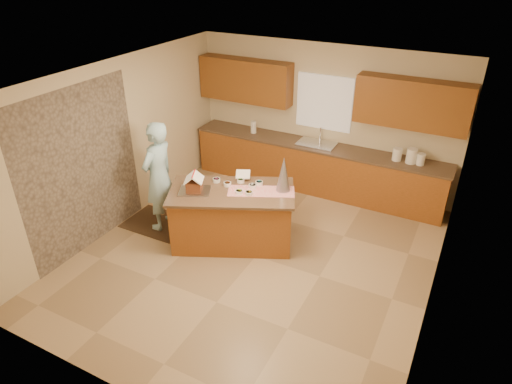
% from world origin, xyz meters
% --- Properties ---
extents(floor, '(5.50, 5.50, 0.00)m').
position_xyz_m(floor, '(0.00, 0.00, 0.00)').
color(floor, tan).
rests_on(floor, ground).
extents(ceiling, '(5.50, 5.50, 0.00)m').
position_xyz_m(ceiling, '(0.00, 0.00, 2.70)').
color(ceiling, silver).
rests_on(ceiling, floor).
extents(wall_back, '(5.50, 5.50, 0.00)m').
position_xyz_m(wall_back, '(0.00, 2.75, 1.35)').
color(wall_back, beige).
rests_on(wall_back, floor).
extents(wall_front, '(5.50, 5.50, 0.00)m').
position_xyz_m(wall_front, '(0.00, -2.75, 1.35)').
color(wall_front, beige).
rests_on(wall_front, floor).
extents(wall_left, '(5.50, 5.50, 0.00)m').
position_xyz_m(wall_left, '(-2.50, 0.00, 1.35)').
color(wall_left, beige).
rests_on(wall_left, floor).
extents(wall_right, '(5.50, 5.50, 0.00)m').
position_xyz_m(wall_right, '(2.50, 0.00, 1.35)').
color(wall_right, beige).
rests_on(wall_right, floor).
extents(stone_accent, '(0.00, 2.50, 2.50)m').
position_xyz_m(stone_accent, '(-2.48, -0.80, 1.25)').
color(stone_accent, gray).
rests_on(stone_accent, wall_left).
extents(window_curtain, '(1.05, 0.03, 1.00)m').
position_xyz_m(window_curtain, '(0.00, 2.72, 1.65)').
color(window_curtain, white).
rests_on(window_curtain, wall_back).
extents(back_counter_base, '(4.80, 0.60, 0.88)m').
position_xyz_m(back_counter_base, '(0.00, 2.45, 0.44)').
color(back_counter_base, '#9B5020').
rests_on(back_counter_base, floor).
extents(back_counter_top, '(4.85, 0.63, 0.04)m').
position_xyz_m(back_counter_top, '(0.00, 2.45, 0.90)').
color(back_counter_top, brown).
rests_on(back_counter_top, back_counter_base).
extents(upper_cabinet_left, '(1.85, 0.35, 0.80)m').
position_xyz_m(upper_cabinet_left, '(-1.55, 2.57, 1.90)').
color(upper_cabinet_left, brown).
rests_on(upper_cabinet_left, wall_back).
extents(upper_cabinet_right, '(1.85, 0.35, 0.80)m').
position_xyz_m(upper_cabinet_right, '(1.55, 2.57, 1.90)').
color(upper_cabinet_right, brown).
rests_on(upper_cabinet_right, wall_back).
extents(sink, '(0.70, 0.45, 0.12)m').
position_xyz_m(sink, '(0.00, 2.45, 0.89)').
color(sink, silver).
rests_on(sink, back_counter_top).
extents(faucet, '(0.03, 0.03, 0.28)m').
position_xyz_m(faucet, '(0.00, 2.63, 1.06)').
color(faucet, silver).
rests_on(faucet, back_counter_top).
extents(island_base, '(2.01, 1.57, 0.88)m').
position_xyz_m(island_base, '(-0.51, 0.19, 0.44)').
color(island_base, '#9B5020').
rests_on(island_base, floor).
extents(island_top, '(2.12, 1.68, 0.04)m').
position_xyz_m(island_top, '(-0.51, 0.19, 0.90)').
color(island_top, brown).
rests_on(island_top, island_base).
extents(table_runner, '(1.06, 0.75, 0.01)m').
position_xyz_m(table_runner, '(-0.11, 0.38, 0.92)').
color(table_runner, red).
rests_on(table_runner, island_top).
extents(baking_tray, '(0.56, 0.50, 0.02)m').
position_xyz_m(baking_tray, '(-0.99, -0.08, 0.93)').
color(baking_tray, silver).
rests_on(baking_tray, island_top).
extents(cookbook, '(0.27, 0.25, 0.09)m').
position_xyz_m(cookbook, '(-0.54, 0.60, 1.01)').
color(cookbook, white).
rests_on(cookbook, island_top).
extents(tinsel_tree, '(0.29, 0.29, 0.55)m').
position_xyz_m(tinsel_tree, '(0.17, 0.57, 1.19)').
color(tinsel_tree, silver).
rests_on(tinsel_tree, island_top).
extents(rug, '(1.24, 0.81, 0.01)m').
position_xyz_m(rug, '(-1.83, 0.06, 0.01)').
color(rug, black).
rests_on(rug, floor).
extents(boy, '(0.45, 0.67, 1.83)m').
position_xyz_m(boy, '(-1.78, 0.06, 0.93)').
color(boy, '#A3D4E8').
rests_on(boy, rug).
extents(canister_a, '(0.16, 0.16, 0.22)m').
position_xyz_m(canister_a, '(1.46, 2.45, 1.03)').
color(canister_a, white).
rests_on(canister_a, back_counter_top).
extents(canister_b, '(0.18, 0.18, 0.26)m').
position_xyz_m(canister_b, '(1.70, 2.45, 1.05)').
color(canister_b, white).
rests_on(canister_b, back_counter_top).
extents(canister_c, '(0.14, 0.14, 0.20)m').
position_xyz_m(canister_c, '(1.85, 2.45, 1.02)').
color(canister_c, white).
rests_on(canister_c, back_counter_top).
extents(paper_towel, '(0.11, 0.11, 0.24)m').
position_xyz_m(paper_towel, '(-1.32, 2.45, 1.04)').
color(paper_towel, white).
rests_on(paper_towel, back_counter_top).
extents(gingerbread_house, '(0.37, 0.37, 0.28)m').
position_xyz_m(gingerbread_house, '(-0.99, -0.08, 1.05)').
color(gingerbread_house, '#5D2718').
rests_on(gingerbread_house, baking_tray).
extents(candy_bowls, '(0.77, 0.51, 0.05)m').
position_xyz_m(candy_bowls, '(-0.45, 0.36, 0.95)').
color(candy_bowls, '#983264').
rests_on(candy_bowls, island_top).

